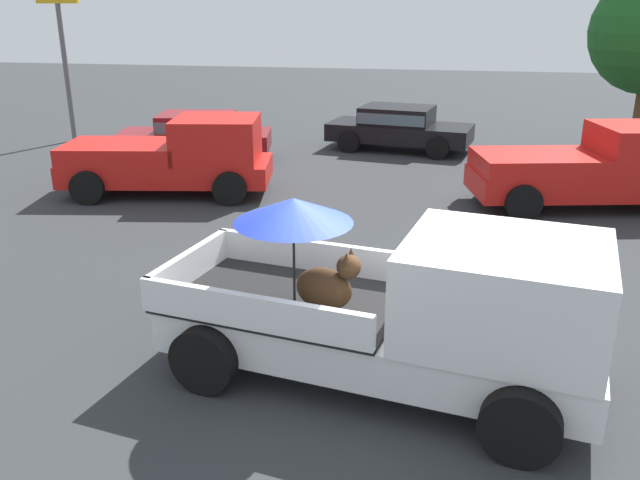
# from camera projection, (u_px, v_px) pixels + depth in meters

# --- Properties ---
(ground_plane) EXTENTS (80.00, 80.00, 0.00)m
(ground_plane) POSITION_uv_depth(u_px,v_px,m) (374.00, 377.00, 7.91)
(ground_plane) COLOR #2D3033
(pickup_truck_main) EXTENTS (5.30, 2.96, 2.24)m
(pickup_truck_main) POSITION_uv_depth(u_px,v_px,m) (414.00, 310.00, 7.41)
(pickup_truck_main) COLOR black
(pickup_truck_main) RESTS_ON ground
(pickup_truck_red) EXTENTS (5.08, 2.99, 1.80)m
(pickup_truck_red) POSITION_uv_depth(u_px,v_px,m) (593.00, 168.00, 14.29)
(pickup_truck_red) COLOR black
(pickup_truck_red) RESTS_ON ground
(pickup_truck_far) EXTENTS (5.04, 2.81, 1.80)m
(pickup_truck_far) POSITION_uv_depth(u_px,v_px,m) (176.00, 157.00, 15.32)
(pickup_truck_far) COLOR black
(pickup_truck_far) RESTS_ON ground
(parked_sedan_near) EXTENTS (4.56, 2.59, 1.33)m
(parked_sedan_near) POSITION_uv_depth(u_px,v_px,m) (196.00, 134.00, 18.72)
(parked_sedan_near) COLOR black
(parked_sedan_near) RESTS_ON ground
(parked_sedan_far) EXTENTS (4.53, 2.50, 1.33)m
(parked_sedan_far) POSITION_uv_depth(u_px,v_px,m) (399.00, 126.00, 20.00)
(parked_sedan_far) COLOR black
(parked_sedan_far) RESTS_ON ground
(motel_sign) EXTENTS (1.40, 0.16, 5.17)m
(motel_sign) POSITION_uv_depth(u_px,v_px,m) (60.00, 25.00, 20.39)
(motel_sign) COLOR #59595B
(motel_sign) RESTS_ON ground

